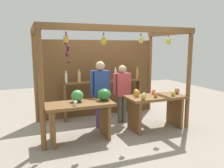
% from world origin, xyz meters
% --- Properties ---
extents(ground_plane, '(12.00, 12.00, 0.00)m').
position_xyz_m(ground_plane, '(0.00, 0.00, 0.00)').
color(ground_plane, gray).
rests_on(ground_plane, ground).
extents(market_stall, '(3.39, 1.83, 2.32)m').
position_xyz_m(market_stall, '(-0.01, 0.41, 1.34)').
color(market_stall, brown).
rests_on(market_stall, ground).
extents(fruit_counter_left, '(1.37, 0.64, 1.03)m').
position_xyz_m(fruit_counter_left, '(-0.82, -0.63, 0.65)').
color(fruit_counter_left, brown).
rests_on(fruit_counter_left, ground).
extents(fruit_counter_right, '(1.37, 0.64, 0.95)m').
position_xyz_m(fruit_counter_right, '(0.89, -0.65, 0.59)').
color(fruit_counter_right, brown).
rests_on(fruit_counter_right, ground).
extents(bottle_shelf_unit, '(2.18, 0.22, 1.36)m').
position_xyz_m(bottle_shelf_unit, '(0.09, 0.65, 0.81)').
color(bottle_shelf_unit, brown).
rests_on(bottle_shelf_unit, ground).
extents(vendor_man, '(0.48, 0.21, 1.58)m').
position_xyz_m(vendor_man, '(-0.27, -0.12, 0.94)').
color(vendor_man, '#4E397B').
rests_on(vendor_man, ground).
extents(vendor_woman, '(0.48, 0.20, 1.46)m').
position_xyz_m(vendor_woman, '(0.36, 0.04, 0.86)').
color(vendor_woman, '#555349').
rests_on(vendor_woman, ground).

